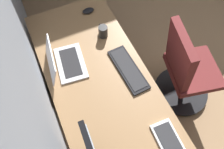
{
  "coord_description": "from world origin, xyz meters",
  "views": [
    {
      "loc": [
        -0.72,
        1.89,
        2.17
      ],
      "look_at": [
        -0.1,
        1.61,
        0.95
      ],
      "focal_mm": 35.45,
      "sensor_mm": 36.0,
      "label": 1
    }
  ],
  "objects_px": {
    "laptop_leftmost": "(63,62)",
    "coffee_mug": "(103,31)",
    "office_chair": "(185,72)",
    "keyboard_main": "(128,69)",
    "mouse_main": "(88,11)",
    "drawer_pedestal": "(94,90)"
  },
  "relations": [
    {
      "from": "drawer_pedestal",
      "to": "coffee_mug",
      "type": "distance_m",
      "value": 0.55
    },
    {
      "from": "keyboard_main",
      "to": "drawer_pedestal",
      "type": "bearing_deg",
      "value": 63.47
    },
    {
      "from": "keyboard_main",
      "to": "laptop_leftmost",
      "type": "bearing_deg",
      "value": 61.05
    },
    {
      "from": "office_chair",
      "to": "keyboard_main",
      "type": "bearing_deg",
      "value": 79.16
    },
    {
      "from": "office_chair",
      "to": "drawer_pedestal",
      "type": "bearing_deg",
      "value": 73.82
    },
    {
      "from": "laptop_leftmost",
      "to": "coffee_mug",
      "type": "height_order",
      "value": "laptop_leftmost"
    },
    {
      "from": "mouse_main",
      "to": "coffee_mug",
      "type": "distance_m",
      "value": 0.3
    },
    {
      "from": "laptop_leftmost",
      "to": "office_chair",
      "type": "relative_size",
      "value": 0.37
    },
    {
      "from": "keyboard_main",
      "to": "coffee_mug",
      "type": "bearing_deg",
      "value": 6.12
    },
    {
      "from": "coffee_mug",
      "to": "keyboard_main",
      "type": "bearing_deg",
      "value": -173.88
    },
    {
      "from": "laptop_leftmost",
      "to": "keyboard_main",
      "type": "distance_m",
      "value": 0.49
    },
    {
      "from": "laptop_leftmost",
      "to": "office_chair",
      "type": "height_order",
      "value": "office_chair"
    },
    {
      "from": "drawer_pedestal",
      "to": "mouse_main",
      "type": "relative_size",
      "value": 6.68
    },
    {
      "from": "coffee_mug",
      "to": "office_chair",
      "type": "relative_size",
      "value": 0.12
    },
    {
      "from": "mouse_main",
      "to": "office_chair",
      "type": "xyz_separation_m",
      "value": [
        -0.78,
        -0.6,
        -0.29
      ]
    },
    {
      "from": "drawer_pedestal",
      "to": "mouse_main",
      "type": "bearing_deg",
      "value": -20.19
    },
    {
      "from": "mouse_main",
      "to": "office_chair",
      "type": "distance_m",
      "value": 1.02
    },
    {
      "from": "drawer_pedestal",
      "to": "keyboard_main",
      "type": "distance_m",
      "value": 0.49
    },
    {
      "from": "keyboard_main",
      "to": "coffee_mug",
      "type": "height_order",
      "value": "coffee_mug"
    },
    {
      "from": "coffee_mug",
      "to": "office_chair",
      "type": "height_order",
      "value": "office_chair"
    },
    {
      "from": "laptop_leftmost",
      "to": "coffee_mug",
      "type": "xyz_separation_m",
      "value": [
        0.14,
        -0.39,
        0.0
      ]
    },
    {
      "from": "drawer_pedestal",
      "to": "mouse_main",
      "type": "distance_m",
      "value": 0.71
    }
  ]
}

